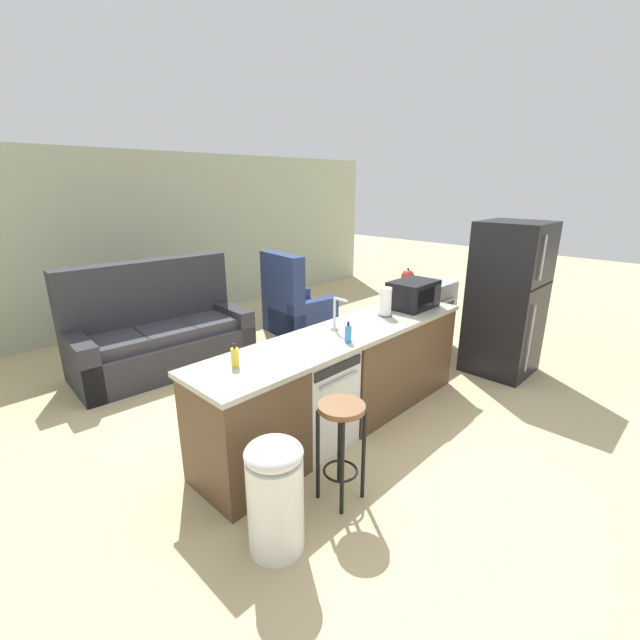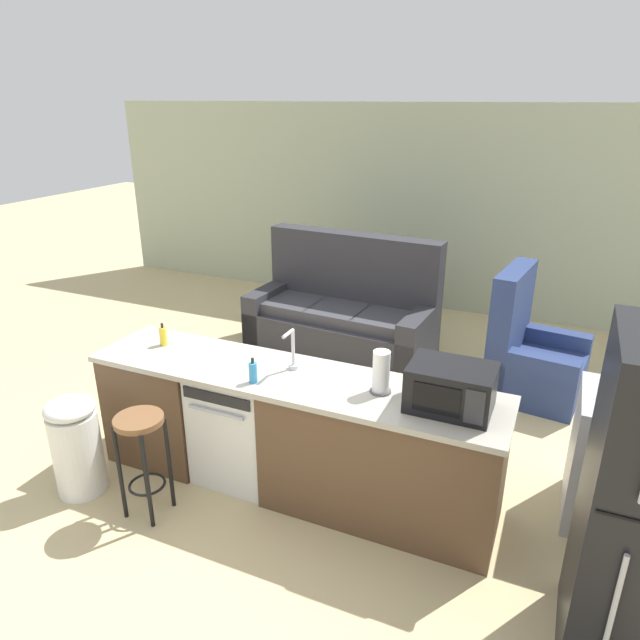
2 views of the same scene
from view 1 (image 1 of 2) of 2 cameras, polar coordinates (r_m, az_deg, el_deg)
ground_plane at (r=4.03m, az=1.54°, el=-14.28°), size 24.00×24.00×0.00m
wall_back at (r=7.14m, az=-22.57°, el=9.73°), size 10.00×0.06×2.60m
kitchen_counter at (r=3.99m, az=3.95°, el=-7.82°), size 2.94×0.66×0.90m
dishwasher at (r=3.66m, az=-1.09°, el=-10.20°), size 0.58×0.61×0.84m
stove_range at (r=5.89m, az=13.24°, el=0.68°), size 0.76×0.68×0.90m
refrigerator at (r=5.33m, az=23.66°, el=2.54°), size 0.72×0.73×1.75m
microwave at (r=4.54m, az=12.31°, el=3.37°), size 0.50×0.37×0.28m
sink_faucet at (r=3.74m, az=2.11°, el=0.54°), size 0.07×0.18×0.30m
paper_towel_roll at (r=4.19m, az=8.76°, el=2.36°), size 0.14×0.14×0.28m
soap_bottle at (r=3.48m, az=3.77°, el=-1.85°), size 0.06×0.06×0.18m
dish_soap_bottle at (r=3.08m, az=-11.27°, el=-4.89°), size 0.06×0.06×0.18m
kettle at (r=5.69m, az=11.62°, el=5.75°), size 0.21×0.17×0.19m
bar_stool at (r=3.00m, az=2.83°, el=-14.64°), size 0.32×0.32×0.74m
trash_bin at (r=2.75m, az=-5.99°, el=-22.22°), size 0.35×0.35×0.74m
couch at (r=5.49m, az=-20.62°, el=-1.93°), size 2.06×1.04×1.27m
armchair at (r=6.33m, az=-3.44°, el=1.36°), size 0.91×0.95×1.20m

